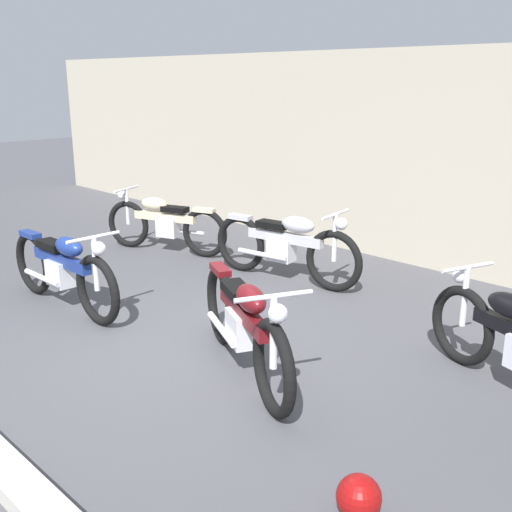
{
  "coord_description": "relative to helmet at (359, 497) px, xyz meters",
  "views": [
    {
      "loc": [
        4.18,
        -3.14,
        2.45
      ],
      "look_at": [
        -0.42,
        1.44,
        0.55
      ],
      "focal_mm": 42.95,
      "sensor_mm": 36.0,
      "label": 1
    }
  ],
  "objects": [
    {
      "name": "ground_plane",
      "position": [
        -2.48,
        0.62,
        -0.13
      ],
      "size": [
        40.0,
        40.0,
        0.0
      ],
      "primitive_type": "plane",
      "color": "#47474C"
    },
    {
      "name": "helmet",
      "position": [
        0.0,
        0.0,
        0.0
      ],
      "size": [
        0.27,
        0.27,
        0.27
      ],
      "primitive_type": "sphere",
      "color": "maroon",
      "rests_on": "ground_plane"
    },
    {
      "name": "building_wall",
      "position": [
        -2.48,
        4.73,
        1.28
      ],
      "size": [
        18.0,
        0.3,
        2.82
      ],
      "primitive_type": "cube",
      "color": "#B2A893",
      "rests_on": "ground_plane"
    },
    {
      "name": "motorcycle_maroon",
      "position": [
        -1.75,
        0.77,
        0.33
      ],
      "size": [
        1.97,
        1.08,
        0.96
      ],
      "rotation": [
        0.0,
        0.0,
        -0.45
      ],
      "color": "black",
      "rests_on": "ground_plane"
    },
    {
      "name": "motorcycle_cream",
      "position": [
        -5.34,
        2.61,
        0.3
      ],
      "size": [
        1.9,
        0.89,
        0.9
      ],
      "rotation": [
        0.0,
        0.0,
        3.5
      ],
      "color": "black",
      "rests_on": "ground_plane"
    },
    {
      "name": "motorcycle_silver",
      "position": [
        -3.2,
        2.87,
        0.33
      ],
      "size": [
        2.11,
        0.66,
        0.95
      ],
      "rotation": [
        0.0,
        0.0,
        0.16
      ],
      "color": "black",
      "rests_on": "ground_plane"
    },
    {
      "name": "motorcycle_blue",
      "position": [
        -4.26,
        0.46,
        0.32
      ],
      "size": [
        2.11,
        0.59,
        0.95
      ],
      "rotation": [
        0.0,
        0.0,
        0.02
      ],
      "color": "black",
      "rests_on": "ground_plane"
    }
  ]
}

